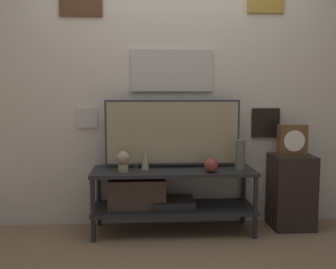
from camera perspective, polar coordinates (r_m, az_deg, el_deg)
The scene contains 10 objects.
ground_plane at distance 3.34m, azimuth 1.13°, elevation -15.50°, with size 12.00×12.00×0.00m, color #846647.
wall_back at distance 3.65m, azimuth 0.50°, elevation 8.11°, with size 6.40×0.08×2.70m.
media_console at distance 3.48m, azimuth -1.25°, elevation -8.44°, with size 1.41×0.46×0.56m.
television at distance 3.49m, azimuth 0.73°, elevation 0.25°, with size 1.20×0.05×0.60m.
vase_round_glass at distance 3.33m, azimuth 6.28°, elevation -4.43°, with size 0.12×0.12×0.12m.
vase_slim_bronze at distance 3.43m, azimuth -3.34°, elevation -3.38°, with size 0.07×0.07×0.20m.
vase_tall_ceramic at distance 3.38m, azimuth 10.42°, elevation -3.04°, with size 0.08×0.08×0.27m.
decorative_bust at distance 3.34m, azimuth -6.52°, elevation -3.76°, with size 0.11×0.11×0.18m.
side_table at distance 3.78m, azimuth 17.44°, elevation -7.87°, with size 0.36×0.35×0.67m.
mantel_clock at distance 3.68m, azimuth 17.59°, elevation -0.79°, with size 0.25×0.11×0.28m.
Camera 1 is at (-0.25, -3.09, 1.24)m, focal length 42.00 mm.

